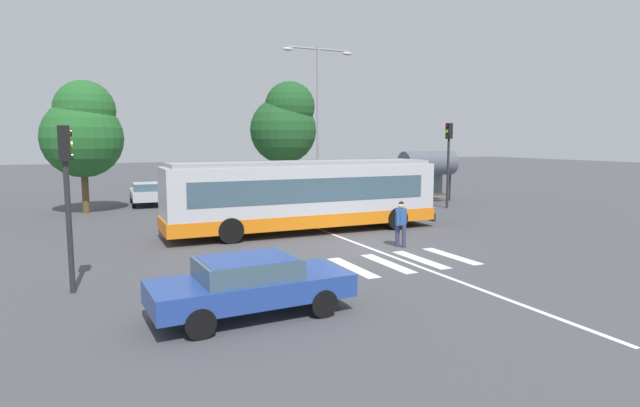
{
  "coord_description": "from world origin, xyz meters",
  "views": [
    {
      "loc": [
        -9.37,
        -16.06,
        3.97
      ],
      "look_at": [
        -0.3,
        3.61,
        1.3
      ],
      "focal_mm": 29.09,
      "sensor_mm": 36.0,
      "label": 1
    }
  ],
  "objects_px": {
    "city_transit_bus": "(304,195)",
    "background_tree_right": "(285,123)",
    "foreground_sedan": "(250,283)",
    "parked_car_charcoal": "(235,189)",
    "traffic_light_near_corner": "(67,181)",
    "bus_stop_shelter": "(428,164)",
    "parked_car_red": "(346,185)",
    "twin_arm_street_lamp": "(318,111)",
    "parked_car_blue": "(193,191)",
    "parked_car_silver": "(147,192)",
    "traffic_light_far_corner": "(448,152)",
    "background_tree_left": "(83,130)",
    "parked_car_white": "(274,188)",
    "pedestrian_crossing_street": "(401,221)",
    "parked_car_champagne": "(309,186)"
  },
  "relations": [
    {
      "from": "traffic_light_near_corner",
      "to": "bus_stop_shelter",
      "type": "relative_size",
      "value": 1.16
    },
    {
      "from": "traffic_light_near_corner",
      "to": "pedestrian_crossing_street",
      "type": "bearing_deg",
      "value": 6.8
    },
    {
      "from": "city_transit_bus",
      "to": "foreground_sedan",
      "type": "bearing_deg",
      "value": -119.38
    },
    {
      "from": "parked_car_champagne",
      "to": "background_tree_right",
      "type": "xyz_separation_m",
      "value": [
        -0.44,
        3.44,
        4.41
      ]
    },
    {
      "from": "bus_stop_shelter",
      "to": "background_tree_right",
      "type": "xyz_separation_m",
      "value": [
        -6.14,
        9.26,
        2.76
      ]
    },
    {
      "from": "parked_car_blue",
      "to": "traffic_light_far_corner",
      "type": "relative_size",
      "value": 0.92
    },
    {
      "from": "bus_stop_shelter",
      "to": "city_transit_bus",
      "type": "bearing_deg",
      "value": -149.48
    },
    {
      "from": "city_transit_bus",
      "to": "twin_arm_street_lamp",
      "type": "height_order",
      "value": "twin_arm_street_lamp"
    },
    {
      "from": "foreground_sedan",
      "to": "traffic_light_near_corner",
      "type": "bearing_deg",
      "value": 135.12
    },
    {
      "from": "parked_car_silver",
      "to": "traffic_light_near_corner",
      "type": "bearing_deg",
      "value": -101.97
    },
    {
      "from": "city_transit_bus",
      "to": "parked_car_champagne",
      "type": "bearing_deg",
      "value": 65.42
    },
    {
      "from": "bus_stop_shelter",
      "to": "background_tree_right",
      "type": "relative_size",
      "value": 0.45
    },
    {
      "from": "foreground_sedan",
      "to": "parked_car_blue",
      "type": "xyz_separation_m",
      "value": [
        2.94,
        21.71,
        0.0
      ]
    },
    {
      "from": "traffic_light_near_corner",
      "to": "parked_car_white",
      "type": "bearing_deg",
      "value": 56.35
    },
    {
      "from": "foreground_sedan",
      "to": "twin_arm_street_lamp",
      "type": "relative_size",
      "value": 0.5
    },
    {
      "from": "city_transit_bus",
      "to": "background_tree_right",
      "type": "distance_m",
      "value": 17.24
    },
    {
      "from": "parked_car_silver",
      "to": "traffic_light_near_corner",
      "type": "xyz_separation_m",
      "value": [
        -3.94,
        -18.56,
        2.16
      ]
    },
    {
      "from": "parked_car_blue",
      "to": "traffic_light_near_corner",
      "type": "bearing_deg",
      "value": -110.15
    },
    {
      "from": "parked_car_silver",
      "to": "city_transit_bus",
      "type": "bearing_deg",
      "value": -68.41
    },
    {
      "from": "city_transit_bus",
      "to": "parked_car_charcoal",
      "type": "distance_m",
      "value": 12.83
    },
    {
      "from": "parked_car_champagne",
      "to": "background_tree_left",
      "type": "relative_size",
      "value": 0.64
    },
    {
      "from": "parked_car_silver",
      "to": "background_tree_left",
      "type": "bearing_deg",
      "value": -144.54
    },
    {
      "from": "parked_car_red",
      "to": "traffic_light_far_corner",
      "type": "xyz_separation_m",
      "value": [
        2.24,
        -8.41,
        2.53
      ]
    },
    {
      "from": "traffic_light_near_corner",
      "to": "parked_car_red",
      "type": "bearing_deg",
      "value": 45.83
    },
    {
      "from": "traffic_light_near_corner",
      "to": "traffic_light_far_corner",
      "type": "relative_size",
      "value": 0.88
    },
    {
      "from": "pedestrian_crossing_street",
      "to": "traffic_light_far_corner",
      "type": "distance_m",
      "value": 12.2
    },
    {
      "from": "parked_car_red",
      "to": "twin_arm_street_lamp",
      "type": "xyz_separation_m",
      "value": [
        -4.62,
        -5.32,
        4.86
      ]
    },
    {
      "from": "parked_car_champagne",
      "to": "background_tree_left",
      "type": "height_order",
      "value": "background_tree_left"
    },
    {
      "from": "pedestrian_crossing_street",
      "to": "parked_car_charcoal",
      "type": "bearing_deg",
      "value": 95.13
    },
    {
      "from": "city_transit_bus",
      "to": "parked_car_red",
      "type": "relative_size",
      "value": 2.64
    },
    {
      "from": "pedestrian_crossing_street",
      "to": "parked_car_charcoal",
      "type": "xyz_separation_m",
      "value": [
        -1.55,
        17.26,
        -0.2
      ]
    },
    {
      "from": "parked_car_blue",
      "to": "background_tree_right",
      "type": "xyz_separation_m",
      "value": [
        7.68,
        3.74,
        4.41
      ]
    },
    {
      "from": "bus_stop_shelter",
      "to": "background_tree_right",
      "type": "bearing_deg",
      "value": 123.57
    },
    {
      "from": "parked_car_silver",
      "to": "parked_car_white",
      "type": "distance_m",
      "value": 8.15
    },
    {
      "from": "parked_car_blue",
      "to": "traffic_light_far_corner",
      "type": "distance_m",
      "value": 15.79
    },
    {
      "from": "pedestrian_crossing_street",
      "to": "twin_arm_street_lamp",
      "type": "distance_m",
      "value": 12.39
    },
    {
      "from": "pedestrian_crossing_street",
      "to": "parked_car_champagne",
      "type": "bearing_deg",
      "value": 77.65
    },
    {
      "from": "city_transit_bus",
      "to": "traffic_light_near_corner",
      "type": "bearing_deg",
      "value": -147.28
    },
    {
      "from": "pedestrian_crossing_street",
      "to": "parked_car_silver",
      "type": "distance_m",
      "value": 18.65
    },
    {
      "from": "foreground_sedan",
      "to": "parked_car_charcoal",
      "type": "relative_size",
      "value": 1.0
    },
    {
      "from": "parked_car_red",
      "to": "parked_car_charcoal",
      "type": "bearing_deg",
      "value": 175.67
    },
    {
      "from": "parked_car_white",
      "to": "background_tree_left",
      "type": "relative_size",
      "value": 0.64
    },
    {
      "from": "parked_car_charcoal",
      "to": "pedestrian_crossing_street",
      "type": "bearing_deg",
      "value": -84.87
    },
    {
      "from": "parked_car_charcoal",
      "to": "foreground_sedan",
      "type": "bearing_deg",
      "value": -104.58
    },
    {
      "from": "twin_arm_street_lamp",
      "to": "background_tree_left",
      "type": "distance_m",
      "value": 12.83
    },
    {
      "from": "parked_car_blue",
      "to": "parked_car_charcoal",
      "type": "distance_m",
      "value": 2.89
    },
    {
      "from": "bus_stop_shelter",
      "to": "twin_arm_street_lamp",
      "type": "bearing_deg",
      "value": 179.06
    },
    {
      "from": "parked_car_blue",
      "to": "traffic_light_near_corner",
      "type": "distance_m",
      "value": 19.35
    },
    {
      "from": "parked_car_blue",
      "to": "bus_stop_shelter",
      "type": "bearing_deg",
      "value": -21.78
    },
    {
      "from": "parked_car_silver",
      "to": "twin_arm_street_lamp",
      "type": "xyz_separation_m",
      "value": [
        8.9,
        -5.91,
        4.86
      ]
    }
  ]
}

